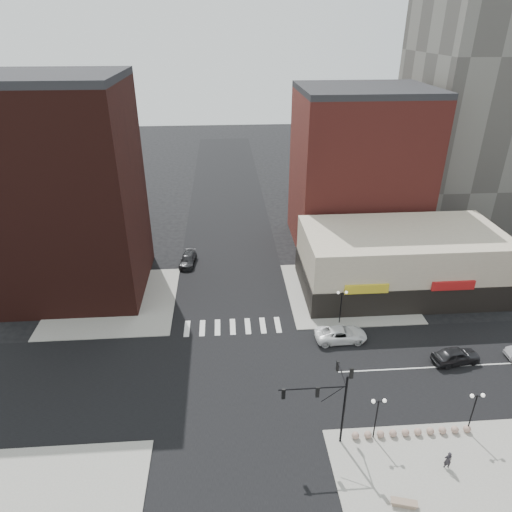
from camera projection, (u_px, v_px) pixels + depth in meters
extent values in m
plane|color=black|center=(236.00, 377.00, 43.93)|extent=(240.00, 240.00, 0.00)
cube|color=black|center=(236.00, 377.00, 43.92)|extent=(200.00, 14.00, 0.02)
cube|color=black|center=(236.00, 377.00, 43.92)|extent=(14.00, 200.00, 0.02)
cube|color=gray|center=(114.00, 301.00, 55.81)|extent=(15.00, 15.00, 0.12)
cube|color=gray|center=(347.00, 292.00, 57.69)|extent=(15.00, 15.00, 0.12)
cube|color=gray|center=(467.00, 501.00, 32.54)|extent=(18.00, 14.00, 0.12)
cube|color=black|center=(66.00, 194.00, 53.34)|extent=(16.00, 15.00, 25.00)
cube|color=black|center=(17.00, 203.00, 69.21)|extent=(20.00, 18.00, 12.00)
cube|color=maroon|center=(358.00, 172.00, 66.24)|extent=(18.00, 15.00, 22.00)
cube|color=beige|center=(400.00, 261.00, 56.74)|extent=(24.00, 12.00, 8.00)
cube|color=black|center=(397.00, 277.00, 57.80)|extent=(24.20, 12.20, 3.40)
cylinder|color=black|center=(344.00, 411.00, 35.59)|extent=(0.18, 0.18, 7.00)
cylinder|color=black|center=(313.00, 388.00, 34.27)|extent=(5.20, 0.11, 0.11)
cylinder|color=black|center=(333.00, 394.00, 34.70)|extent=(1.72, 0.06, 1.46)
cylinder|color=black|center=(342.00, 373.00, 35.77)|extent=(0.11, 3.00, 0.11)
cube|color=black|center=(283.00, 394.00, 34.31)|extent=(0.28, 0.18, 0.95)
sphere|color=red|center=(284.00, 391.00, 34.18)|extent=(0.16, 0.16, 0.16)
cube|color=black|center=(318.00, 392.00, 34.48)|extent=(0.28, 0.18, 0.95)
sphere|color=red|center=(318.00, 389.00, 34.34)|extent=(0.16, 0.16, 0.16)
cube|color=black|center=(338.00, 366.00, 37.11)|extent=(0.18, 0.28, 0.95)
sphere|color=red|center=(338.00, 363.00, 36.97)|extent=(0.16, 0.16, 0.16)
cube|color=black|center=(351.00, 373.00, 33.86)|extent=(0.28, 0.18, 0.95)
sphere|color=red|center=(352.00, 370.00, 33.72)|extent=(0.16, 0.16, 0.16)
cylinder|color=black|center=(376.00, 419.00, 36.58)|extent=(0.11, 0.11, 4.00)
cylinder|color=black|center=(379.00, 402.00, 35.71)|extent=(0.90, 0.06, 0.06)
sphere|color=white|center=(373.00, 401.00, 35.63)|extent=(0.32, 0.32, 0.32)
sphere|color=white|center=(385.00, 401.00, 35.69)|extent=(0.32, 0.32, 0.32)
cylinder|color=black|center=(472.00, 414.00, 37.10)|extent=(0.11, 0.11, 4.00)
cylinder|color=black|center=(477.00, 396.00, 36.23)|extent=(0.90, 0.06, 0.06)
sphere|color=white|center=(472.00, 396.00, 36.15)|extent=(0.32, 0.32, 0.32)
sphere|color=white|center=(483.00, 395.00, 36.21)|extent=(0.32, 0.32, 0.32)
cylinder|color=black|center=(341.00, 308.00, 50.82)|extent=(0.11, 0.11, 4.00)
cylinder|color=black|center=(342.00, 293.00, 49.95)|extent=(0.90, 0.06, 0.06)
sphere|color=white|center=(338.00, 293.00, 49.87)|extent=(0.32, 0.32, 0.32)
sphere|color=white|center=(346.00, 292.00, 49.93)|extent=(0.32, 0.32, 0.32)
sphere|color=gray|center=(355.00, 435.00, 37.26)|extent=(0.61, 0.61, 0.61)
sphere|color=gray|center=(368.00, 435.00, 37.33)|extent=(0.61, 0.61, 0.61)
sphere|color=gray|center=(381.00, 434.00, 37.40)|extent=(0.61, 0.61, 0.61)
sphere|color=gray|center=(393.00, 433.00, 37.47)|extent=(0.61, 0.61, 0.61)
sphere|color=gray|center=(405.00, 432.00, 37.54)|extent=(0.61, 0.61, 0.61)
sphere|color=gray|center=(418.00, 432.00, 37.60)|extent=(0.61, 0.61, 0.61)
sphere|color=gray|center=(430.00, 431.00, 37.67)|extent=(0.61, 0.61, 0.61)
sphere|color=gray|center=(443.00, 430.00, 37.74)|extent=(0.61, 0.61, 0.61)
sphere|color=gray|center=(455.00, 429.00, 37.81)|extent=(0.61, 0.61, 0.61)
sphere|color=gray|center=(467.00, 429.00, 37.88)|extent=(0.61, 0.61, 0.61)
imported|color=white|center=(341.00, 334.00, 48.73)|extent=(5.60, 2.70, 1.54)
imported|color=black|center=(456.00, 356.00, 45.53)|extent=(5.03, 2.58, 1.64)
imported|color=black|center=(188.00, 260.00, 64.05)|extent=(2.53, 5.09, 1.42)
imported|color=#242126|center=(448.00, 460.00, 34.60)|extent=(0.61, 0.43, 1.61)
cube|color=gray|center=(404.00, 504.00, 32.14)|extent=(1.69, 0.87, 0.31)
cube|color=gray|center=(404.00, 502.00, 32.04)|extent=(1.92, 1.03, 0.12)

